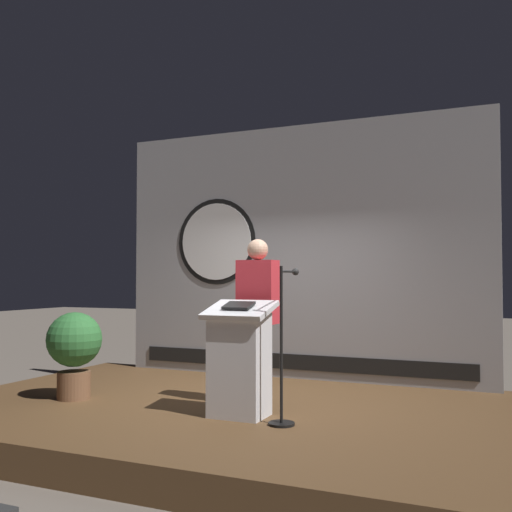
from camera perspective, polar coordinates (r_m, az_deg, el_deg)
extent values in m
plane|color=#6B6056|center=(6.42, -1.82, -16.82)|extent=(40.00, 40.00, 0.00)
cube|color=brown|center=(6.38, -1.82, -15.52)|extent=(6.40, 4.00, 0.30)
cube|color=#9E9EA3|center=(7.92, 3.94, 0.46)|extent=(5.06, 0.10, 3.37)
cylinder|color=black|center=(8.35, -3.84, 1.39)|extent=(1.21, 0.02, 1.21)
cylinder|color=white|center=(8.35, -3.86, 1.39)|extent=(1.08, 0.02, 1.08)
cube|color=black|center=(7.94, 3.83, -10.13)|extent=(4.55, 0.02, 0.20)
cube|color=silver|center=(5.80, -1.61, -10.39)|extent=(0.52, 0.40, 0.99)
cube|color=silver|center=(5.74, -1.60, -5.21)|extent=(0.64, 0.50, 0.18)
cube|color=black|center=(5.72, -1.69, -4.77)|extent=(0.28, 0.20, 0.08)
cylinder|color=black|center=(6.25, 0.17, -10.43)|extent=(0.26, 0.26, 0.85)
cube|color=red|center=(6.18, 0.17, -3.47)|extent=(0.40, 0.24, 0.66)
sphere|color=tan|center=(6.19, 0.17, 0.61)|extent=(0.22, 0.22, 0.22)
cylinder|color=black|center=(5.56, 2.46, -15.81)|extent=(0.24, 0.24, 0.02)
cylinder|color=black|center=(5.44, 2.45, -8.56)|extent=(0.03, 0.03, 1.44)
cylinder|color=black|center=(5.58, 3.15, -1.51)|extent=(0.02, 0.38, 0.02)
sphere|color=#262626|center=(5.76, 3.81, -1.52)|extent=(0.07, 0.07, 0.07)
cylinder|color=brown|center=(6.96, -17.11, -11.78)|extent=(0.36, 0.36, 0.30)
sphere|color=#2D6B33|center=(6.89, -17.07, -7.68)|extent=(0.60, 0.60, 0.60)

